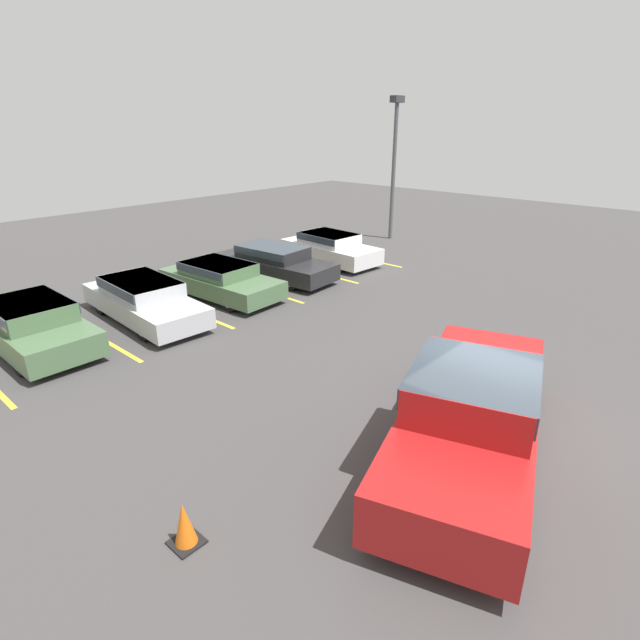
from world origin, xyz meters
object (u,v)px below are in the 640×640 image
object	(u,v)px
parked_sedan_b	(144,298)
traffic_cone	(185,525)
parked_sedan_c	(220,279)
parked_sedan_d	(274,261)
parked_sedan_a	(32,324)
parked_sedan_e	(330,247)
light_post	(394,156)
wheel_stop_curb	(230,261)
pickup_truck	(472,410)

from	to	relation	value
parked_sedan_b	traffic_cone	bearing A→B (deg)	-23.30
parked_sedan_c	parked_sedan_d	distance (m)	2.63
parked_sedan_a	parked_sedan_b	size ratio (longest dim) A/B	0.88
parked_sedan_e	traffic_cone	bearing A→B (deg)	-53.16
parked_sedan_a	parked_sedan_d	xyz separation A→B (m)	(8.35, -0.03, -0.03)
parked_sedan_b	parked_sedan_a	bearing A→B (deg)	-91.41
parked_sedan_c	light_post	size ratio (longest dim) A/B	0.69
parked_sedan_b	wheel_stop_curb	bearing A→B (deg)	122.75
parked_sedan_a	traffic_cone	bearing A→B (deg)	-7.29
pickup_truck	traffic_cone	bearing A→B (deg)	138.19
parked_sedan_b	light_post	world-z (taller)	light_post
parked_sedan_c	wheel_stop_curb	xyz separation A→B (m)	(2.85, 3.16, -0.55)
parked_sedan_d	wheel_stop_curb	world-z (taller)	parked_sedan_d
wheel_stop_curb	light_post	bearing A→B (deg)	-15.38
parked_sedan_d	light_post	bearing A→B (deg)	90.13
parked_sedan_b	parked_sedan_c	distance (m)	2.78
pickup_truck	parked_sedan_a	size ratio (longest dim) A/B	1.49
parked_sedan_a	traffic_cone	world-z (taller)	parked_sedan_a
pickup_truck	parked_sedan_c	xyz separation A→B (m)	(2.36, 10.10, -0.29)
pickup_truck	parked_sedan_c	size ratio (longest dim) A/B	1.42
pickup_truck	wheel_stop_curb	size ratio (longest dim) A/B	3.22
parked_sedan_b	parked_sedan_c	size ratio (longest dim) A/B	1.08
parked_sedan_b	parked_sedan_c	bearing A→B (deg)	93.71
parked_sedan_c	parked_sedan_a	bearing A→B (deg)	-95.26
pickup_truck	traffic_cone	xyz separation A→B (m)	(-4.47, 1.96, -0.59)
parked_sedan_a	wheel_stop_curb	distance (m)	9.09
pickup_truck	parked_sedan_a	distance (m)	10.86
pickup_truck	traffic_cone	world-z (taller)	pickup_truck
parked_sedan_d	traffic_cone	xyz separation A→B (m)	(-9.45, -8.34, -0.33)
parked_sedan_a	parked_sedan_c	bearing A→B (deg)	88.05
parked_sedan_b	parked_sedan_d	distance (m)	5.41
parked_sedan_e	light_post	size ratio (longest dim) A/B	0.66
parked_sedan_c	traffic_cone	size ratio (longest dim) A/B	6.56
parked_sedan_a	parked_sedan_e	xyz separation A→B (m)	(11.41, -0.10, -0.04)
parked_sedan_c	parked_sedan_d	size ratio (longest dim) A/B	0.93
parked_sedan_c	parked_sedan_d	world-z (taller)	parked_sedan_d
parked_sedan_d	wheel_stop_curb	bearing A→B (deg)	171.13
pickup_truck	parked_sedan_e	distance (m)	13.01
pickup_truck	light_post	size ratio (longest dim) A/B	0.98
parked_sedan_a	traffic_cone	distance (m)	8.44
parked_sedan_e	parked_sedan_d	bearing A→B (deg)	-87.97
light_post	parked_sedan_d	bearing A→B (deg)	-175.36
parked_sedan_c	parked_sedan_e	xyz separation A→B (m)	(5.68, 0.12, 0.03)
parked_sedan_a	parked_sedan_c	world-z (taller)	parked_sedan_a
traffic_cone	parked_sedan_c	bearing A→B (deg)	50.01
parked_sedan_b	parked_sedan_d	size ratio (longest dim) A/B	1.00
light_post	parked_sedan_b	bearing A→B (deg)	-176.28
light_post	traffic_cone	xyz separation A→B (m)	(-17.98, -9.03, -3.61)
parked_sedan_c	traffic_cone	bearing A→B (deg)	-43.09
parked_sedan_e	parked_sedan_b	bearing A→B (deg)	-85.64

